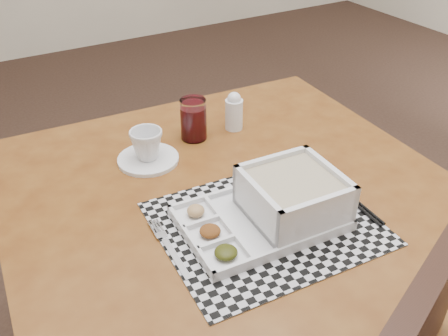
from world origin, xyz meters
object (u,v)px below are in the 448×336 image
at_px(serving_tray, 284,203).
at_px(juice_glass, 194,121).
at_px(dining_table, 235,220).
at_px(cup, 147,144).
at_px(creamer_bottle, 234,111).

distance_m(serving_tray, juice_glass, 0.39).
bearing_deg(juice_glass, dining_table, -97.42).
relative_size(dining_table, cup, 13.03).
bearing_deg(juice_glass, serving_tray, -89.48).
height_order(dining_table, juice_glass, juice_glass).
height_order(cup, creamer_bottle, creamer_bottle).
distance_m(juice_glass, creamer_bottle, 0.12).
xyz_separation_m(dining_table, cup, (-0.11, 0.22, 0.12)).
bearing_deg(serving_tray, juice_glass, 90.52).
height_order(serving_tray, creamer_bottle, creamer_bottle).
height_order(serving_tray, cup, serving_tray).
relative_size(cup, juice_glass, 0.73).
bearing_deg(creamer_bottle, dining_table, -120.46).
bearing_deg(creamer_bottle, serving_tray, -106.48).
relative_size(serving_tray, juice_glass, 3.02).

